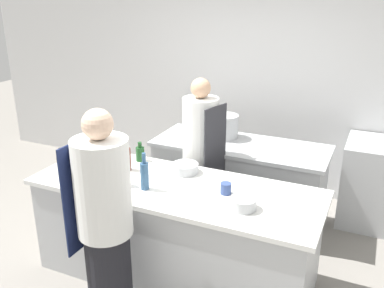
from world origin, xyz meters
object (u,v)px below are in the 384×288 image
(bottle_vinegar, at_px, (127,158))
(cup, at_px, (226,188))
(bottle_wine, at_px, (145,175))
(bowl_ceramic_blue, at_px, (243,204))
(bottle_olive_oil, at_px, (97,150))
(bowl_prep_small, at_px, (93,171))
(bottle_cooking_oil, at_px, (118,173))
(bowl_mixing_large, at_px, (185,168))
(chef_at_prep_near, at_px, (105,225))
(bottle_water, at_px, (140,153))
(bottle_sauce, at_px, (63,168))
(chef_at_stove, at_px, (201,161))
(stockpot, at_px, (225,126))

(bottle_vinegar, xyz_separation_m, cup, (0.98, -0.08, -0.07))
(bottle_wine, relative_size, cup, 3.42)
(bottle_wine, xyz_separation_m, bowl_ceramic_blue, (0.84, 0.02, -0.08))
(bottle_olive_oil, bearing_deg, bottle_vinegar, -16.65)
(bottle_wine, xyz_separation_m, bowl_prep_small, (-0.57, 0.06, -0.09))
(bottle_cooking_oil, distance_m, bowl_mixing_large, 0.61)
(bottle_olive_oil, distance_m, bottle_cooking_oil, 0.68)
(bottle_vinegar, distance_m, bowl_ceramic_blue, 1.21)
(bowl_prep_small, height_order, bowl_ceramic_blue, bowl_ceramic_blue)
(bottle_wine, xyz_separation_m, bowl_mixing_large, (0.16, 0.43, -0.08))
(chef_at_prep_near, height_order, bottle_water, chef_at_prep_near)
(bowl_ceramic_blue, bearing_deg, cup, 138.98)
(bottle_water, height_order, bowl_mixing_large, bottle_water)
(chef_at_prep_near, relative_size, bowl_mixing_large, 7.24)
(bottle_cooking_oil, bearing_deg, bowl_mixing_large, 49.13)
(bottle_olive_oil, distance_m, bottle_sauce, 0.55)
(bottle_vinegar, xyz_separation_m, bottle_sauce, (-0.37, -0.42, 0.00))
(chef_at_prep_near, height_order, bottle_sauce, chef_at_prep_near)
(bottle_cooking_oil, xyz_separation_m, bottle_sauce, (-0.48, -0.12, 0.00))
(chef_at_prep_near, height_order, bowl_ceramic_blue, chef_at_prep_near)
(bottle_vinegar, height_order, cup, bottle_vinegar)
(chef_at_stove, xyz_separation_m, bowl_ceramic_blue, (0.72, -0.86, 0.10))
(bottle_wine, height_order, bottle_cooking_oil, bottle_wine)
(bottle_cooking_oil, bearing_deg, chef_at_stove, 68.22)
(bottle_water, relative_size, bowl_mixing_large, 0.79)
(chef_at_stove, distance_m, bottle_water, 0.61)
(bottle_vinegar, xyz_separation_m, bottle_wine, (0.35, -0.27, 0.01))
(bottle_cooking_oil, xyz_separation_m, stockpot, (0.39, 1.49, 0.02))
(chef_at_stove, xyz_separation_m, cup, (0.51, -0.68, 0.10))
(bottle_wine, distance_m, bottle_sauce, 0.73)
(bottle_cooking_oil, xyz_separation_m, bowl_mixing_large, (0.40, 0.46, -0.07))
(chef_at_stove, height_order, bottle_wine, chef_at_stove)
(chef_at_prep_near, xyz_separation_m, cup, (0.64, 0.75, 0.08))
(chef_at_stove, height_order, bottle_water, chef_at_stove)
(bottle_cooking_oil, relative_size, cup, 3.04)
(cup, bearing_deg, bottle_water, 162.46)
(bottle_sauce, distance_m, cup, 1.40)
(bottle_sauce, relative_size, cup, 3.15)
(stockpot, bearing_deg, bottle_olive_oil, -130.89)
(bottle_sauce, height_order, bowl_prep_small, bottle_sauce)
(bottle_cooking_oil, bearing_deg, bowl_ceramic_blue, 2.27)
(chef_at_prep_near, relative_size, chef_at_stove, 1.03)
(bowl_prep_small, distance_m, stockpot, 1.58)
(bottle_olive_oil, distance_m, cup, 1.42)
(bottle_olive_oil, distance_m, bowl_prep_small, 0.40)
(bottle_vinegar, distance_m, bottle_water, 0.24)
(stockpot, bearing_deg, bowl_mixing_large, -89.39)
(chef_at_stove, bearing_deg, bottle_sauce, -24.51)
(bottle_olive_oil, bearing_deg, bowl_ceramic_blue, -13.40)
(bowl_prep_small, bearing_deg, stockpot, 63.00)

